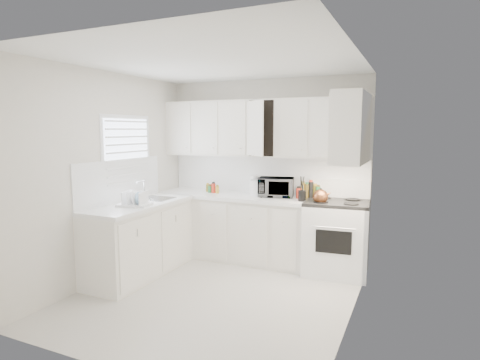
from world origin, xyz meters
The scene contains 34 objects.
floor centered at (0.00, 0.00, 0.00)m, with size 3.20×3.20×0.00m, color beige.
ceiling centered at (0.00, 0.00, 2.60)m, with size 3.20×3.20×0.00m, color white.
wall_back centered at (0.00, 1.60, 1.30)m, with size 3.00×3.00×0.00m, color silver.
wall_front centered at (0.00, -1.60, 1.30)m, with size 3.00×3.00×0.00m, color silver.
wall_left centered at (-1.50, 0.00, 1.30)m, with size 3.20×3.20×0.00m, color silver.
wall_right centered at (1.50, 0.00, 1.30)m, with size 3.20×3.20×0.00m, color silver.
window_blinds centered at (-1.48, 0.35, 1.55)m, with size 0.06×0.96×1.06m, color white, non-canonical shape.
lower_cabinets_back centered at (-0.39, 1.30, 0.45)m, with size 2.22×0.60×0.90m, color silver, non-canonical shape.
lower_cabinets_left centered at (-1.20, 0.20, 0.45)m, with size 0.60×1.60×0.90m, color silver, non-canonical shape.
countertop_back centered at (-0.39, 1.29, 0.93)m, with size 2.24×0.64×0.05m, color white.
countertop_left centered at (-1.19, 0.20, 0.93)m, with size 0.64×1.62×0.05m, color white.
backsplash_back centered at (0.00, 1.59, 1.23)m, with size 2.98×0.02×0.55m, color white.
backsplash_left centered at (-1.49, 0.20, 1.23)m, with size 0.02×1.60×0.55m, color white.
upper_cabinets_back centered at (0.00, 1.44, 1.50)m, with size 3.00×0.33×0.80m, color silver, non-canonical shape.
upper_cabinets_right centered at (1.33, 0.82, 1.50)m, with size 0.33×0.90×0.80m, color silver, non-canonical shape.
sink centered at (-1.19, 0.55, 1.07)m, with size 0.42×0.38×0.30m, color gray, non-canonical shape.
stove centered at (1.12, 1.27, 0.62)m, with size 0.80×0.66×1.24m, color white, non-canonical shape.
tea_kettle centered at (0.94, 1.11, 1.05)m, with size 0.24×0.20×0.22m, color brown, non-canonical shape.
frying_pan centered at (1.30, 1.43, 0.96)m, with size 0.24×0.41×0.04m, color black, non-canonical shape.
microwave centered at (0.25, 1.38, 1.11)m, with size 0.48×0.27×0.33m, color gray.
rice_cooker centered at (-0.01, 1.38, 1.08)m, with size 0.26×0.26×0.26m, color white, non-canonical shape.
paper_towel centered at (-0.14, 1.52, 1.08)m, with size 0.12×0.12×0.27m, color white.
utensil_crock centered at (0.68, 1.18, 1.12)m, with size 0.11×0.11×0.34m, color black, non-canonical shape.
dish_rack centered at (-1.12, 0.02, 1.05)m, with size 0.38×0.28×0.21m, color white, non-canonical shape.
spice_left_0 centered at (-0.85, 1.42, 1.02)m, with size 0.06×0.06×0.13m, color olive.
spice_left_1 centered at (-0.78, 1.33, 1.02)m, with size 0.06×0.06×0.13m, color #246E38.
spice_left_2 centered at (-0.70, 1.42, 1.02)m, with size 0.06×0.06×0.13m, color red.
spice_left_3 centered at (-0.62, 1.33, 1.02)m, with size 0.06×0.06×0.13m, color gold.
sauce_right_0 centered at (0.58, 1.46, 1.05)m, with size 0.06×0.06×0.19m, color red.
sauce_right_1 centered at (0.64, 1.40, 1.05)m, with size 0.06×0.06×0.19m, color gold.
sauce_right_2 centered at (0.69, 1.46, 1.05)m, with size 0.06×0.06×0.19m, color brown.
sauce_right_3 centered at (0.74, 1.40, 1.05)m, with size 0.06×0.06×0.19m, color black.
sauce_right_4 centered at (0.80, 1.46, 1.05)m, with size 0.06×0.06×0.19m, color olive.
sauce_right_5 centered at (0.85, 1.40, 1.05)m, with size 0.06×0.06×0.19m, color #246E38.
Camera 1 is at (2.04, -3.84, 1.89)m, focal length 29.71 mm.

